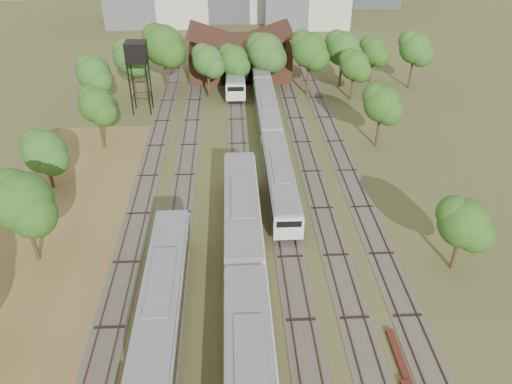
{
  "coord_description": "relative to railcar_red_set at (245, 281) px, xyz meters",
  "views": [
    {
      "loc": [
        -2.7,
        -22.67,
        27.72
      ],
      "look_at": [
        -0.58,
        17.15,
        2.5
      ],
      "focal_mm": 35.0,
      "sensor_mm": 36.0,
      "label": 1
    }
  ],
  "objects": [
    {
      "name": "maintenance_shed",
      "position": [
        1.0,
        52.63,
        0.83
      ],
      "size": [
        16.45,
        11.55,
        7.58
      ],
      "color": "#352113",
      "rests_on": "ground"
    },
    {
      "name": "ground",
      "position": [
        2.0,
        -5.35,
        -2.09
      ],
      "size": [
        240.0,
        240.0,
        0.0
      ],
      "primitive_type": "plane",
      "color": "#475123",
      "rests_on": "ground"
    },
    {
      "name": "old_grey_coach",
      "position": [
        -6.0,
        -1.35,
        -0.1
      ],
      "size": [
        2.94,
        18.0,
        3.64
      ],
      "color": "black",
      "rests_on": "ground"
    },
    {
      "name": "dry_grass_patch",
      "position": [
        -16.0,
        2.65,
        -2.07
      ],
      "size": [
        14.0,
        60.0,
        0.04
      ],
      "primitive_type": "cube",
      "color": "brown",
      "rests_on": "ground"
    },
    {
      "name": "tree_band_far",
      "position": [
        4.06,
        44.88,
        3.91
      ],
      "size": [
        46.39,
        9.5,
        9.78
      ],
      "color": "#382616",
      "rests_on": "ground"
    },
    {
      "name": "railcar_rear",
      "position": [
        0.0,
        46.92,
        -0.25
      ],
      "size": [
        2.81,
        16.08,
        3.48
      ],
      "color": "black",
      "rests_on": "ground"
    },
    {
      "name": "tree_band_left",
      "position": [
        -18.68,
        9.0,
        3.02
      ],
      "size": [
        8.35,
        56.44,
        8.29
      ],
      "color": "#382616",
      "rests_on": "ground"
    },
    {
      "name": "tree_band_right",
      "position": [
        17.0,
        23.73,
        3.01
      ],
      "size": [
        4.75,
        41.62,
        7.62
      ],
      "color": "#382616",
      "rests_on": "ground"
    },
    {
      "name": "railcar_red_set",
      "position": [
        0.0,
        0.0,
        0.0
      ],
      "size": [
        3.19,
        34.58,
        3.95
      ],
      "color": "black",
      "rests_on": "ground"
    },
    {
      "name": "water_tower",
      "position": [
        -12.94,
        37.69,
        6.07
      ],
      "size": [
        2.79,
        2.79,
        9.68
      ],
      "color": "black",
      "rests_on": "ground"
    },
    {
      "name": "railcar_green_set",
      "position": [
        4.0,
        32.59,
        -0.34
      ],
      "size": [
        2.67,
        52.08,
        3.3
      ],
      "color": "black",
      "rests_on": "ground"
    },
    {
      "name": "rail_pile_far",
      "position": [
        10.2,
        -7.7,
        -1.95
      ],
      "size": [
        0.52,
        8.24,
        0.27
      ],
      "primitive_type": "cube",
      "color": "#532317",
      "rests_on": "ground"
    },
    {
      "name": "tracks",
      "position": [
        1.33,
        19.65,
        -2.05
      ],
      "size": [
        24.6,
        80.0,
        0.19
      ],
      "color": "#4C473D",
      "rests_on": "ground"
    }
  ]
}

